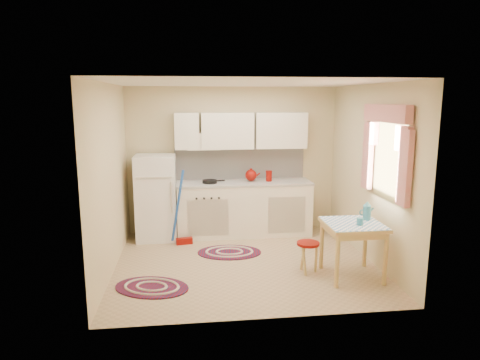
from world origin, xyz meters
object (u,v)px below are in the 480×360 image
object	(u,v)px
base_cabinets	(244,209)
fridge	(156,197)
stool	(308,257)
table	(352,250)

from	to	relation	value
base_cabinets	fridge	bearing A→B (deg)	-178.04
base_cabinets	stool	size ratio (longest dim) A/B	5.36
base_cabinets	stool	xyz separation A→B (m)	(0.63, -1.75, -0.23)
fridge	table	xyz separation A→B (m)	(2.63, -1.89, -0.34)
stool	fridge	bearing A→B (deg)	141.03
fridge	table	world-z (taller)	fridge
fridge	base_cabinets	size ratio (longest dim) A/B	0.62
fridge	stool	size ratio (longest dim) A/B	3.33
base_cabinets	stool	bearing A→B (deg)	-70.12
base_cabinets	table	world-z (taller)	base_cabinets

